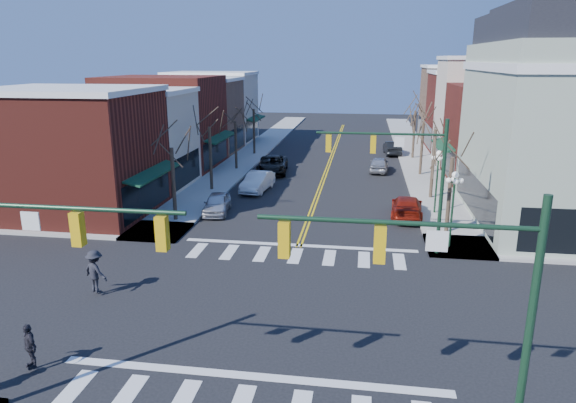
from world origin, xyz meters
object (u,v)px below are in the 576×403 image
at_px(pedestrian_dark_b, 95,271).
at_px(car_right_mid, 379,164).
at_px(car_right_far, 392,148).
at_px(lamppost_midblock, 438,171).
at_px(car_right_near, 407,207).
at_px(pedestrian_dark_a, 30,346).
at_px(car_left_near, 217,203).
at_px(lamppost_corner, 453,197).
at_px(car_left_far, 272,165).
at_px(car_left_mid, 258,182).

bearing_deg(pedestrian_dark_b, car_right_mid, -92.64).
bearing_deg(car_right_far, lamppost_midblock, 89.62).
height_order(car_right_near, pedestrian_dark_a, pedestrian_dark_a).
distance_m(lamppost_midblock, pedestrian_dark_a, 25.67).
bearing_deg(pedestrian_dark_b, pedestrian_dark_a, 119.50).
relative_size(car_left_near, pedestrian_dark_a, 2.52).
xyz_separation_m(lamppost_corner, pedestrian_dark_b, (-16.23, -8.19, -1.85)).
bearing_deg(car_right_near, lamppost_midblock, -149.79).
xyz_separation_m(car_right_near, car_right_far, (0.10, 23.14, 0.02)).
bearing_deg(lamppost_midblock, car_right_mid, 104.53).
bearing_deg(car_right_mid, car_left_far, 16.41).
height_order(car_left_mid, car_right_near, car_left_mid).
relative_size(lamppost_corner, car_right_near, 0.89).
relative_size(car_left_near, car_left_mid, 0.87).
distance_m(car_left_mid, car_right_mid, 12.91).
height_order(lamppost_midblock, car_right_near, lamppost_midblock).
bearing_deg(lamppost_corner, car_right_near, 108.82).
relative_size(car_left_mid, pedestrian_dark_a, 2.90).
relative_size(car_left_mid, car_right_near, 0.93).
distance_m(car_right_near, car_right_far, 23.14).
bearing_deg(car_right_mid, lamppost_midblock, 108.99).
bearing_deg(pedestrian_dark_a, car_right_mid, 107.52).
height_order(lamppost_corner, car_left_mid, lamppost_corner).
distance_m(car_left_near, car_left_mid, 6.46).
bearing_deg(lamppost_corner, pedestrian_dark_b, -153.24).
bearing_deg(car_left_mid, car_right_far, 64.58).
bearing_deg(pedestrian_dark_a, car_left_mid, 121.64).
bearing_deg(car_right_far, pedestrian_dark_a, 67.15).
height_order(lamppost_midblock, pedestrian_dark_a, lamppost_midblock).
bearing_deg(car_left_near, car_right_near, -2.60).
bearing_deg(car_right_near, car_right_mid, -79.75).
bearing_deg(pedestrian_dark_b, car_left_near, -75.60).
height_order(car_left_near, pedestrian_dark_a, pedestrian_dark_a).
xyz_separation_m(car_left_mid, car_right_near, (11.10, -5.41, -0.04)).
xyz_separation_m(car_right_far, pedestrian_dark_b, (-14.43, -36.90, 0.39)).
bearing_deg(pedestrian_dark_b, lamppost_corner, -131.10).
distance_m(car_left_near, car_left_far, 12.98).
height_order(car_left_near, car_right_far, car_right_far).
bearing_deg(car_left_far, car_right_near, -53.11).
bearing_deg(car_left_far, lamppost_corner, -59.38).
relative_size(car_right_near, car_right_far, 1.11).
bearing_deg(car_left_mid, car_left_near, -96.42).
height_order(lamppost_midblock, car_left_mid, lamppost_midblock).
xyz_separation_m(car_left_mid, car_left_far, (0.00, 6.60, 0.03)).
distance_m(car_right_far, pedestrian_dark_a, 44.73).
bearing_deg(car_right_mid, car_right_near, 100.56).
distance_m(car_left_near, car_right_near, 12.61).
distance_m(pedestrian_dark_a, pedestrian_dark_b, 5.73).
xyz_separation_m(lamppost_corner, car_right_mid, (-3.40, 19.62, -2.26)).
relative_size(car_right_near, pedestrian_dark_a, 3.12).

